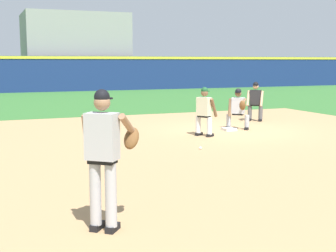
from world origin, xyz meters
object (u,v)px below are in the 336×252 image
(first_base_bag, at_px, (229,129))
(first_baseman, at_px, (238,107))
(pitcher, at_px, (105,151))
(baseball, at_px, (200,148))
(baserunner, at_px, (204,110))
(umpire, at_px, (255,100))

(first_base_bag, xyz_separation_m, first_baseman, (0.38, 0.10, 0.69))
(first_base_bag, relative_size, pitcher, 0.20)
(first_base_bag, height_order, first_baseman, first_baseman)
(baseball, height_order, baserunner, baserunner)
(umpire, bearing_deg, pitcher, -131.50)
(first_baseman, height_order, umpire, umpire)
(baserunner, bearing_deg, first_base_bag, 29.98)
(baseball, distance_m, baserunner, 2.24)
(first_base_bag, relative_size, baserunner, 0.26)
(baseball, xyz_separation_m, pitcher, (-3.64, -4.69, 1.02))
(pitcher, distance_m, umpire, 12.05)
(baseball, height_order, umpire, umpire)
(first_baseman, bearing_deg, umpire, 44.40)
(pitcher, relative_size, baserunner, 1.27)
(baseball, height_order, pitcher, pitcher)
(umpire, bearing_deg, first_baseman, -135.60)
(baseball, bearing_deg, baserunner, 61.29)
(first_baseman, bearing_deg, baserunner, -153.37)
(baseball, xyz_separation_m, baserunner, (1.01, 1.85, 0.76))
(pitcher, height_order, baserunner, pitcher)
(first_baseman, relative_size, umpire, 0.92)
(baseball, relative_size, baserunner, 0.05)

